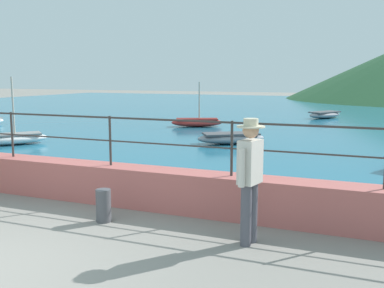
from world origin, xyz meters
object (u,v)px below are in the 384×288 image
Objects in this scene: bollard at (104,206)px; boat_5 at (231,138)px; boat_2 at (197,122)px; boat_0 at (325,115)px; boat_6 at (12,138)px; person_walking at (250,175)px.

bollard reaches higher than boat_5.
boat_2 is at bearing 105.28° from bollard.
boat_6 reaches higher than boat_0.
boat_5 is 1.03× the size of boat_6.
boat_2 is at bearing 124.31° from boat_5.
person_walking is at bearing -29.92° from boat_6.
boat_6 reaches higher than boat_5.
boat_0 is 16.14m from boat_6.
boat_5 is at bearing -55.69° from boat_2.
boat_6 is (-3.72, -7.28, 0.00)m from boat_2.
boat_2 is at bearing 62.90° from boat_6.
person_walking is at bearing -70.94° from boat_5.
bollard is at bearing -74.72° from boat_2.
boat_2 is 5.24m from boat_5.
bollard is (-2.40, 0.04, -0.71)m from person_walking.
person_walking is 9.00m from boat_5.
boat_5 is at bearing 109.06° from person_walking.
boat_2 is (-4.86, -6.39, 0.01)m from boat_0.
boat_6 is at bearing -156.17° from boat_5.
bollard is 0.21× the size of boat_2.
person_walking is 2.50m from bollard.
boat_2 is 1.06× the size of boat_6.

